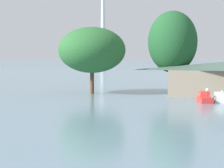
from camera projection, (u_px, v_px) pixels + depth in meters
name	position (u px, v px, depth m)	size (l,w,h in m)	color
pedal_boat_red	(205.00, 98.00, 45.43)	(1.83, 3.01, 1.76)	red
pedal_boat_white	(221.00, 98.00, 45.82)	(1.69, 2.58, 1.46)	white
shoreline_tree_tall_left	(92.00, 50.00, 56.14)	(9.71, 9.71, 9.63)	brown
shoreline_tree_mid	(173.00, 42.00, 56.05)	(7.07, 7.07, 11.93)	brown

